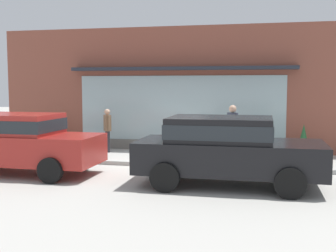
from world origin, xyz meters
TOP-DOWN VIEW (x-y plane):
  - ground_plane at (0.00, 0.00)m, footprint 60.00×60.00m
  - curb_strip at (0.00, -0.20)m, footprint 14.00×0.24m
  - storefront at (-0.00, 3.18)m, footprint 14.00×0.81m
  - fire_hydrant at (1.37, 0.71)m, footprint 0.44×0.41m
  - pedestrian_with_handbag at (2.00, 1.34)m, footprint 0.50×0.52m
  - pedestrian_passerby at (-2.48, 2.04)m, footprint 0.34×0.41m
  - parked_car_red at (-3.49, -2.04)m, footprint 4.31×1.95m
  - parked_car_black at (2.09, -2.20)m, footprint 4.35×2.10m
  - potted_plant_by_entrance at (0.84, 2.33)m, footprint 0.37×0.37m
  - potted_plant_corner_tall at (4.25, 2.39)m, footprint 0.36×0.36m
  - potted_plant_window_left at (2.53, 2.28)m, footprint 0.65×0.65m
  - potted_plant_trailing_edge at (-4.73, 2.23)m, footprint 0.49×0.49m

SIDE VIEW (x-z plane):
  - ground_plane at x=0.00m, z-range 0.00..0.00m
  - curb_strip at x=0.00m, z-range 0.00..0.12m
  - potted_plant_by_entrance at x=0.84m, z-range 0.06..0.74m
  - fire_hydrant at x=1.37m, z-range 0.00..0.86m
  - potted_plant_window_left at x=2.53m, z-range 0.02..0.84m
  - potted_plant_corner_tall at x=4.25m, z-range -0.03..1.08m
  - potted_plant_trailing_edge at x=-4.73m, z-range -0.03..1.31m
  - pedestrian_passerby at x=-2.48m, z-range 0.12..1.67m
  - parked_car_red at x=-3.49m, z-range 0.11..1.73m
  - parked_car_black at x=2.09m, z-range 0.11..1.75m
  - pedestrian_with_handbag at x=2.00m, z-range 0.15..1.91m
  - storefront at x=0.00m, z-range -0.05..4.46m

